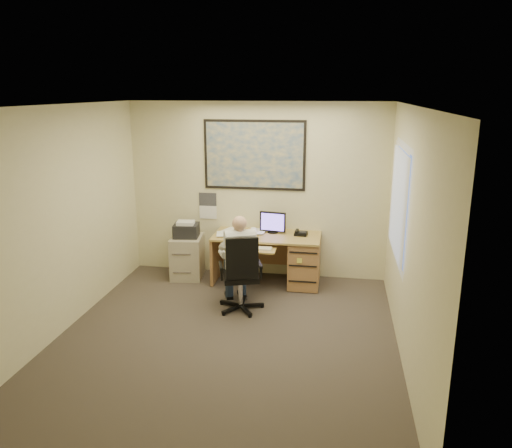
% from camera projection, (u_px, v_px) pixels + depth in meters
% --- Properties ---
extents(room_shell, '(4.00, 4.50, 2.70)m').
position_uv_depth(room_shell, '(224.00, 229.00, 5.57)').
color(room_shell, '#3E362F').
rests_on(room_shell, ground).
extents(desk, '(1.60, 0.97, 1.07)m').
position_uv_depth(desk, '(289.00, 256.00, 7.53)').
color(desk, tan).
rests_on(desk, ground).
extents(world_map, '(1.56, 0.03, 1.06)m').
position_uv_depth(world_map, '(254.00, 155.00, 7.56)').
color(world_map, '#1E4C93').
rests_on(world_map, room_shell).
extents(wall_calendar, '(0.28, 0.01, 0.42)m').
position_uv_depth(wall_calendar, '(208.00, 206.00, 7.90)').
color(wall_calendar, white).
rests_on(wall_calendar, room_shell).
extents(window_blinds, '(0.06, 1.40, 1.30)m').
position_uv_depth(window_blinds, '(399.00, 203.00, 5.97)').
color(window_blinds, silver).
rests_on(window_blinds, room_shell).
extents(filing_cabinet, '(0.53, 0.61, 0.91)m').
position_uv_depth(filing_cabinet, '(187.00, 253.00, 7.80)').
color(filing_cabinet, '#B3AA90').
rests_on(filing_cabinet, ground).
extents(office_chair, '(0.80, 0.80, 1.06)m').
position_uv_depth(office_chair, '(239.00, 288.00, 6.61)').
color(office_chair, black).
rests_on(office_chair, ground).
extents(person, '(0.76, 0.88, 1.28)m').
position_uv_depth(person, '(241.00, 263.00, 6.60)').
color(person, silver).
rests_on(person, office_chair).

